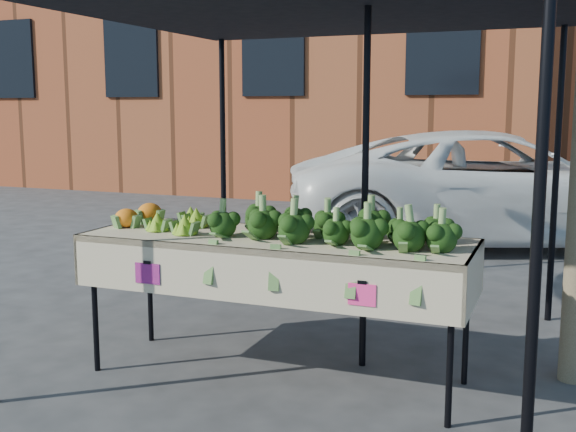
% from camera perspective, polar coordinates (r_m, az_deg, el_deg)
% --- Properties ---
extents(ground, '(90.00, 90.00, 0.00)m').
position_cam_1_polar(ground, '(4.43, -0.24, -13.52)').
color(ground, '#2C2C2E').
extents(table, '(2.41, 0.82, 0.90)m').
position_cam_1_polar(table, '(4.41, -0.98, -7.45)').
color(table, '#C3B595').
rests_on(table, ground).
extents(canopy, '(3.16, 3.16, 2.74)m').
position_cam_1_polar(canopy, '(4.66, 2.41, 4.92)').
color(canopy, black).
rests_on(canopy, ground).
extents(broccoli_heap, '(1.51, 0.54, 0.22)m').
position_cam_1_polar(broccoli_heap, '(4.18, 3.67, -0.45)').
color(broccoli_heap, black).
rests_on(broccoli_heap, table).
extents(romanesco_cluster, '(0.40, 0.54, 0.17)m').
position_cam_1_polar(romanesco_cluster, '(4.62, -8.44, 0.01)').
color(romanesco_cluster, '#9CC02A').
rests_on(romanesco_cluster, table).
extents(cauliflower_pair, '(0.20, 0.40, 0.16)m').
position_cam_1_polar(cauliflower_pair, '(4.84, -12.04, 0.21)').
color(cauliflower_pair, orange).
rests_on(cauliflower_pair, table).
extents(vehicle, '(2.20, 2.70, 5.07)m').
position_cam_1_polar(vehicle, '(9.12, 16.84, 13.74)').
color(vehicle, white).
rests_on(vehicle, ground).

